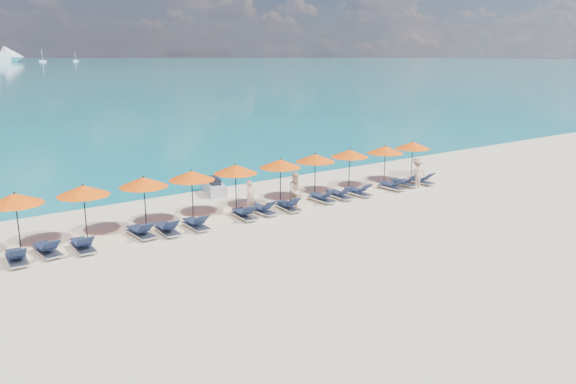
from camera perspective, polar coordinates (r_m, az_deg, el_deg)
ground at (r=23.29m, az=4.37°, el=-4.30°), size 1400.00×1400.00×0.00m
sailboat_near at (r=580.32m, az=-23.67°, el=12.12°), size 6.16×2.05×11.30m
sailboat_far at (r=604.13m, az=-20.77°, el=12.38°), size 5.20×1.73×9.54m
jetski at (r=30.10m, az=-7.53°, el=0.49°), size 1.50×2.53×0.85m
beachgoer_a at (r=25.97m, az=-3.84°, el=-0.55°), size 0.64×0.49×1.59m
beachgoer_b at (r=26.55m, az=0.85°, el=0.07°), size 0.97×0.67×1.83m
beachgoer_c at (r=31.77m, az=12.99°, el=1.91°), size 1.19×0.70×1.72m
umbrella_0 at (r=23.11m, az=-25.99°, el=-0.64°), size 2.10×2.10×2.28m
umbrella_1 at (r=23.50m, az=-20.10°, el=0.16°), size 2.10×2.10×2.28m
umbrella_2 at (r=24.29m, az=-14.46°, el=0.99°), size 2.10×2.10×2.28m
umbrella_3 at (r=25.16m, az=-9.77°, el=1.67°), size 2.10×2.10×2.28m
umbrella_4 at (r=26.29m, az=-5.36°, el=2.33°), size 2.10×2.10×2.28m
umbrella_5 at (r=27.53m, az=-0.78°, el=2.91°), size 2.10×2.10×2.28m
umbrella_6 at (r=29.05m, az=2.78°, el=3.48°), size 2.10×2.10×2.28m
umbrella_7 at (r=30.54m, az=6.28°, el=3.92°), size 2.10×2.10×2.28m
umbrella_8 at (r=32.05m, az=9.85°, el=4.27°), size 2.10×2.10×2.28m
umbrella_9 at (r=33.91m, az=12.56°, el=4.66°), size 2.10×2.10×2.28m
lounger_0 at (r=22.22m, az=-25.86°, el=-5.97°), size 0.71×1.73×0.66m
lounger_1 at (r=22.62m, az=-23.26°, el=-5.36°), size 0.77×1.75×0.66m
lounger_2 at (r=22.61m, az=-20.14°, el=-5.07°), size 0.68×1.72×0.66m
lounger_3 at (r=23.57m, az=-14.70°, el=-3.90°), size 0.72×1.73×0.66m
lounger_4 at (r=23.70m, az=-12.17°, el=-3.66°), size 0.73×1.74×0.66m
lounger_5 at (r=24.17m, az=-9.33°, el=-3.18°), size 0.65×1.71×0.66m
lounger_6 at (r=25.38m, az=-4.45°, el=-2.21°), size 0.79×1.75×0.66m
lounger_7 at (r=26.06m, az=-2.62°, el=-1.75°), size 0.76×1.74×0.66m
lounger_8 at (r=26.65m, az=-0.02°, el=-1.38°), size 0.79×1.76×0.66m
lounger_9 at (r=28.20m, az=3.48°, el=-0.56°), size 0.64×1.71×0.66m
lounger_10 at (r=28.92m, az=5.26°, el=-0.22°), size 0.68×1.72×0.66m
lounger_11 at (r=29.63m, az=7.16°, el=0.07°), size 0.62×1.70×0.66m
lounger_12 at (r=31.23m, az=10.50°, el=0.66°), size 0.67×1.72×0.66m
lounger_13 at (r=32.17m, az=11.68°, el=0.98°), size 0.79×1.75×0.66m
lounger_14 at (r=32.95m, az=13.38°, el=1.20°), size 0.64×1.71×0.66m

